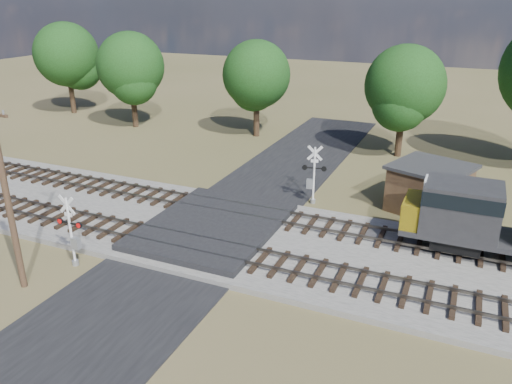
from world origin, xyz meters
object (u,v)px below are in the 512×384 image
at_px(crossing_signal_near, 73,237).
at_px(crossing_signal_far, 312,180).
at_px(equipment_shed, 429,188).
at_px(utility_pole, 6,194).

distance_m(crossing_signal_near, crossing_signal_far, 14.93).
xyz_separation_m(crossing_signal_near, equipment_shed, (15.28, 14.24, -0.06)).
relative_size(crossing_signal_near, equipment_shed, 0.67).
height_order(crossing_signal_near, utility_pole, utility_pole).
height_order(crossing_signal_near, crossing_signal_far, crossing_signal_far).
xyz_separation_m(crossing_signal_near, utility_pole, (-0.88, -2.48, 3.06)).
distance_m(utility_pole, equipment_shed, 23.46).
bearing_deg(equipment_shed, crossing_signal_far, -145.22).
bearing_deg(crossing_signal_near, utility_pole, -108.91).
distance_m(crossing_signal_far, equipment_shed, 7.22).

